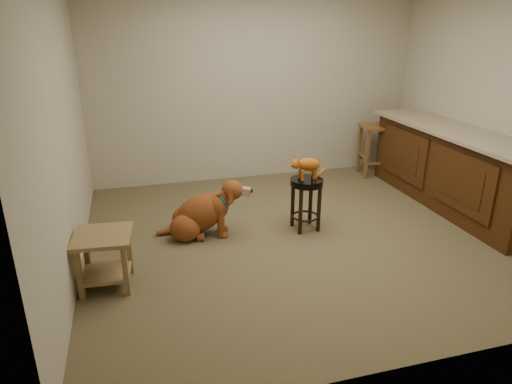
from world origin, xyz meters
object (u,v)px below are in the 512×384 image
object	(u,v)px
wood_stool	(374,150)
side_table	(104,252)
golden_retriever	(201,214)
tabby_kitten	(306,165)
padded_stool	(306,194)

from	to	relation	value
wood_stool	side_table	xyz separation A→B (m)	(-3.62, -2.05, -0.06)
golden_retriever	tabby_kitten	world-z (taller)	tabby_kitten
padded_stool	wood_stool	distance (m)	2.15
side_table	golden_retriever	size ratio (longest dim) A/B	0.51
wood_stool	golden_retriever	distance (m)	2.99
padded_stool	wood_stool	bearing A→B (deg)	42.01
side_table	golden_retriever	bearing A→B (deg)	38.85
tabby_kitten	golden_retriever	bearing A→B (deg)	169.58
golden_retriever	wood_stool	bearing A→B (deg)	37.44
golden_retriever	side_table	bearing A→B (deg)	-129.42
wood_stool	golden_retriever	xyz separation A→B (m)	(-2.69, -1.30, -0.14)
wood_stool	tabby_kitten	xyz separation A→B (m)	(-1.61, -1.44, 0.34)
side_table	tabby_kitten	bearing A→B (deg)	16.75
padded_stool	wood_stool	size ratio (longest dim) A/B	0.78
padded_stool	tabby_kitten	xyz separation A→B (m)	(-0.01, 0.00, 0.31)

